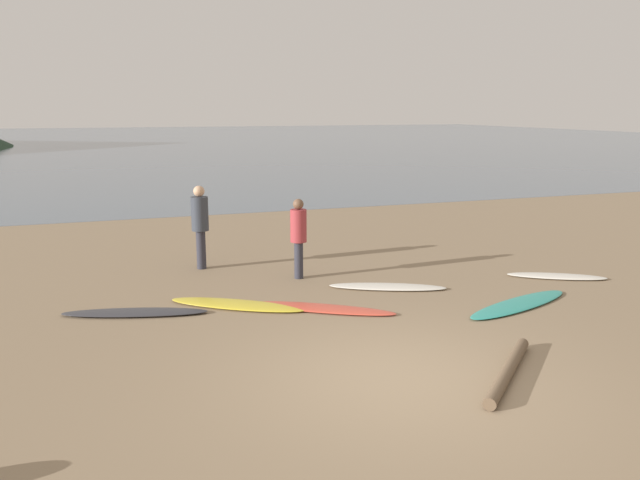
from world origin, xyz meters
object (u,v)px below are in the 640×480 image
at_px(surfboard_4, 519,304).
at_px(surfboard_5, 557,276).
at_px(surfboard_0, 135,312).
at_px(driftwood_log, 508,371).
at_px(surfboard_3, 387,287).
at_px(surfboard_2, 321,308).
at_px(surfboard_1, 237,305).
at_px(person_1, 200,220).
at_px(person_0, 298,232).

height_order(surfboard_4, surfboard_5, surfboard_5).
bearing_deg(surfboard_0, surfboard_5, 13.26).
bearing_deg(surfboard_5, driftwood_log, -106.34).
bearing_deg(surfboard_4, surfboard_3, 114.65).
bearing_deg(surfboard_4, driftwood_log, -148.50).
bearing_deg(surfboard_4, surfboard_2, 144.92).
distance_m(surfboard_4, driftwood_log, 3.18).
bearing_deg(driftwood_log, surfboard_0, 136.27).
distance_m(surfboard_1, surfboard_5, 6.56).
xyz_separation_m(surfboard_1, surfboard_3, (2.96, 0.16, 0.00)).
height_order(surfboard_2, driftwood_log, driftwood_log).
height_order(surfboard_1, surfboard_2, surfboard_1).
xyz_separation_m(surfboard_1, person_1, (-0.15, 2.91, 1.02)).
height_order(surfboard_5, person_0, person_0).
height_order(surfboard_3, person_1, person_1).
distance_m(surfboard_2, driftwood_log, 3.66).
distance_m(surfboard_4, person_1, 6.68).
bearing_deg(person_0, person_1, -157.06).
distance_m(surfboard_4, person_0, 4.43).
bearing_deg(surfboard_3, surfboard_1, -152.70).
bearing_deg(surfboard_3, person_0, 161.04).
xyz_separation_m(surfboard_1, surfboard_2, (1.32, -0.67, -0.00)).
relative_size(surfboard_0, surfboard_5, 1.24).
xyz_separation_m(person_1, driftwood_log, (2.82, -6.98, -0.98)).
bearing_deg(person_0, surfboard_0, -95.02).
height_order(person_0, driftwood_log, person_0).
relative_size(surfboard_3, person_0, 1.38).
height_order(surfboard_4, person_1, person_1).
height_order(surfboard_0, driftwood_log, driftwood_log).
xyz_separation_m(surfboard_3, person_0, (-1.38, 1.29, 0.92)).
xyz_separation_m(surfboard_2, surfboard_4, (3.35, -0.93, 0.00)).
relative_size(surfboard_0, surfboard_1, 0.97).
bearing_deg(surfboard_5, person_0, -169.87).
bearing_deg(surfboard_0, surfboard_4, 0.93).
distance_m(surfboard_0, surfboard_5, 8.27).
bearing_deg(driftwood_log, surfboard_2, 111.62).
bearing_deg(surfboard_3, surfboard_2, -129.00).
height_order(surfboard_1, surfboard_3, surfboard_3).
distance_m(surfboard_0, person_0, 3.67).
relative_size(surfboard_2, surfboard_3, 1.16).
relative_size(surfboard_3, driftwood_log, 1.03).
relative_size(surfboard_0, surfboard_4, 0.92).
bearing_deg(driftwood_log, surfboard_3, 86.09).
distance_m(surfboard_2, person_0, 2.33).
height_order(surfboard_3, person_0, person_0).
distance_m(surfboard_3, surfboard_5, 3.62).
height_order(surfboard_1, surfboard_5, same).
bearing_deg(surfboard_5, surfboard_1, -153.12).
relative_size(surfboard_2, surfboard_5, 1.32).
distance_m(surfboard_3, person_0, 2.10).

